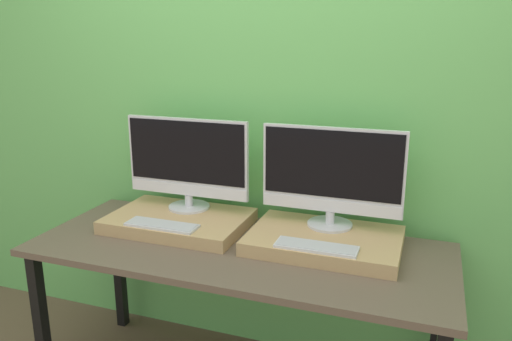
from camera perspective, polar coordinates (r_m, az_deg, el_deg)
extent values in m
cube|color=#66B75B|center=(2.47, 1.62, 7.07)|extent=(8.00, 0.04, 2.60)
cube|color=brown|center=(2.23, -2.03, -9.02)|extent=(1.84, 0.73, 0.03)
cube|color=black|center=(2.60, -23.34, -15.85)|extent=(0.05, 0.05, 0.72)
cube|color=black|center=(3.01, -15.37, -10.70)|extent=(0.05, 0.05, 0.72)
cube|color=black|center=(2.54, 20.02, -16.25)|extent=(0.05, 0.05, 0.72)
cube|color=tan|center=(2.45, -8.79, -5.71)|extent=(0.65, 0.44, 0.06)
cylinder|color=silver|center=(2.53, -7.65, -4.12)|extent=(0.20, 0.20, 0.01)
cylinder|color=silver|center=(2.52, -7.68, -3.38)|extent=(0.04, 0.04, 0.06)
cube|color=silver|center=(2.46, -7.86, 1.50)|extent=(0.63, 0.02, 0.39)
cube|color=black|center=(2.44, -8.03, 2.11)|extent=(0.61, 0.00, 0.30)
cube|color=silver|center=(2.49, -7.87, -2.21)|extent=(0.63, 0.00, 0.06)
cube|color=silver|center=(2.31, -10.70, -6.16)|extent=(0.34, 0.11, 0.01)
cube|color=#B2B2B7|center=(2.31, -10.71, -5.98)|extent=(0.33, 0.09, 0.00)
cube|color=tan|center=(2.22, 7.81, -7.94)|extent=(0.65, 0.44, 0.06)
cylinder|color=silver|center=(2.31, 8.42, -6.09)|extent=(0.20, 0.20, 0.01)
cylinder|color=silver|center=(2.30, 8.46, -5.29)|extent=(0.04, 0.04, 0.06)
cube|color=silver|center=(2.23, 8.67, 0.04)|extent=(0.63, 0.02, 0.39)
cube|color=black|center=(2.21, 8.63, 0.70)|extent=(0.61, 0.00, 0.30)
cube|color=silver|center=(2.26, 8.44, -4.03)|extent=(0.63, 0.00, 0.06)
cube|color=silver|center=(2.06, 6.91, -8.67)|extent=(0.34, 0.11, 0.01)
cube|color=#B2B2B7|center=(2.06, 6.92, -8.47)|extent=(0.33, 0.09, 0.00)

